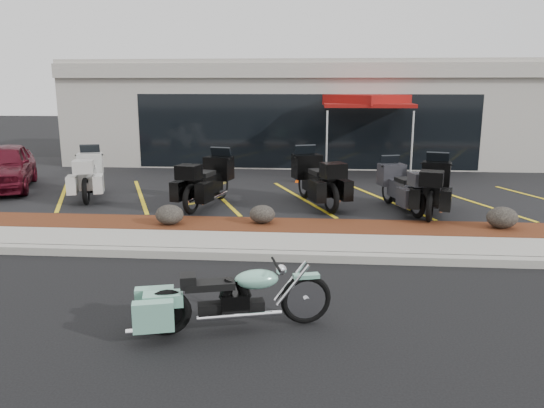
# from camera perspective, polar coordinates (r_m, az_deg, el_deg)

# --- Properties ---
(ground) EXTENTS (90.00, 90.00, 0.00)m
(ground) POSITION_cam_1_polar(r_m,az_deg,el_deg) (8.82, 2.14, -7.94)
(ground) COLOR black
(ground) RESTS_ON ground
(curb) EXTENTS (24.00, 0.25, 0.15)m
(curb) POSITION_cam_1_polar(r_m,az_deg,el_deg) (9.65, 2.39, -5.65)
(curb) COLOR gray
(curb) RESTS_ON ground
(sidewalk) EXTENTS (24.00, 1.20, 0.15)m
(sidewalk) POSITION_cam_1_polar(r_m,az_deg,el_deg) (10.31, 2.55, -4.43)
(sidewalk) COLOR gray
(sidewalk) RESTS_ON ground
(mulch_bed) EXTENTS (24.00, 1.20, 0.16)m
(mulch_bed) POSITION_cam_1_polar(r_m,az_deg,el_deg) (11.46, 2.78, -2.64)
(mulch_bed) COLOR #3C1C0D
(mulch_bed) RESTS_ON ground
(upper_lot) EXTENTS (26.00, 9.60, 0.15)m
(upper_lot) POSITION_cam_1_polar(r_m,az_deg,el_deg) (16.73, 3.42, 2.22)
(upper_lot) COLOR black
(upper_lot) RESTS_ON ground
(dealership_building) EXTENTS (18.00, 8.16, 4.00)m
(dealership_building) POSITION_cam_1_polar(r_m,az_deg,el_deg) (22.75, 3.87, 9.88)
(dealership_building) COLOR #A7A097
(dealership_building) RESTS_ON ground
(boulder_left) EXTENTS (0.61, 0.51, 0.43)m
(boulder_left) POSITION_cam_1_polar(r_m,az_deg,el_deg) (11.63, -10.97, -1.13)
(boulder_left) COLOR black
(boulder_left) RESTS_ON mulch_bed
(boulder_mid) EXTENTS (0.56, 0.47, 0.40)m
(boulder_mid) POSITION_cam_1_polar(r_m,az_deg,el_deg) (11.53, -1.05, -1.11)
(boulder_mid) COLOR black
(boulder_mid) RESTS_ON mulch_bed
(boulder_right) EXTENTS (0.64, 0.53, 0.45)m
(boulder_right) POSITION_cam_1_polar(r_m,az_deg,el_deg) (12.14, 23.52, -1.34)
(boulder_right) COLOR black
(boulder_right) RESTS_ON mulch_bed
(hero_cruiser) EXTENTS (2.63, 1.28, 0.90)m
(hero_cruiser) POSITION_cam_1_polar(r_m,az_deg,el_deg) (7.07, 3.67, -9.44)
(hero_cruiser) COLOR #76B89F
(hero_cruiser) RESTS_ON ground
(touring_white) EXTENTS (1.55, 2.48, 1.35)m
(touring_white) POSITION_cam_1_polar(r_m,az_deg,el_deg) (15.72, -18.87, 3.65)
(touring_white) COLOR silver
(touring_white) RESTS_ON upper_lot
(touring_black_front) EXTENTS (1.46, 2.54, 1.39)m
(touring_black_front) POSITION_cam_1_polar(r_m,az_deg,el_deg) (13.97, -5.50, 3.31)
(touring_black_front) COLOR black
(touring_black_front) RESTS_ON upper_lot
(touring_black_mid) EXTENTS (1.79, 2.65, 1.44)m
(touring_black_mid) POSITION_cam_1_polar(r_m,az_deg,el_deg) (14.03, 3.56, 3.48)
(touring_black_mid) COLOR black
(touring_black_mid) RESTS_ON upper_lot
(touring_grey) EXTENTS (1.41, 2.29, 1.25)m
(touring_grey) POSITION_cam_1_polar(r_m,az_deg,el_deg) (13.74, 12.48, 2.60)
(touring_grey) COLOR #303035
(touring_grey) RESTS_ON upper_lot
(touring_black_rear) EXTENTS (1.50, 2.49, 1.36)m
(touring_black_rear) POSITION_cam_1_polar(r_m,az_deg,el_deg) (13.74, 17.24, 2.57)
(touring_black_rear) COLOR black
(touring_black_rear) RESTS_ON upper_lot
(parked_car) EXTENTS (2.92, 4.16, 1.31)m
(parked_car) POSITION_cam_1_polar(r_m,az_deg,el_deg) (17.17, -27.01, 3.60)
(parked_car) COLOR #450915
(parked_car) RESTS_ON upper_lot
(traffic_cone) EXTENTS (0.29, 0.29, 0.48)m
(traffic_cone) POSITION_cam_1_polar(r_m,az_deg,el_deg) (16.51, 3.05, 3.19)
(traffic_cone) COLOR #F45008
(traffic_cone) RESTS_ON upper_lot
(popup_canopy) EXTENTS (2.95, 2.95, 2.65)m
(popup_canopy) POSITION_cam_1_polar(r_m,az_deg,el_deg) (18.24, 10.16, 10.74)
(popup_canopy) COLOR silver
(popup_canopy) RESTS_ON upper_lot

